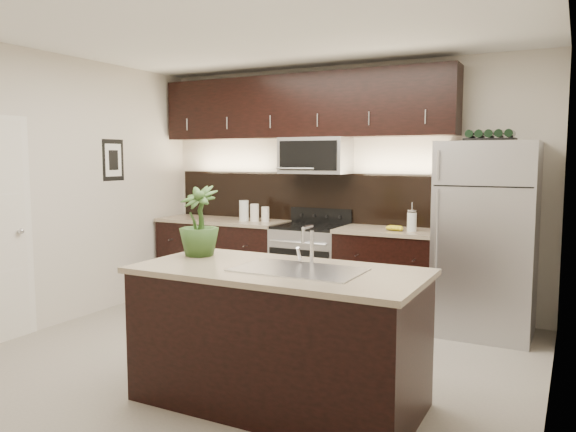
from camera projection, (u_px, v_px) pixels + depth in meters
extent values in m
plane|color=gray|center=(252.00, 358.00, 4.71)|extent=(4.50, 4.50, 0.00)
cube|color=beige|center=(343.00, 187.00, 6.34)|extent=(4.50, 0.02, 2.70)
cube|color=beige|center=(45.00, 224.00, 2.81)|extent=(4.50, 0.02, 2.70)
cube|color=beige|center=(58.00, 191.00, 5.60)|extent=(0.02, 4.00, 2.70)
cube|color=beige|center=(556.00, 210.00, 3.54)|extent=(0.02, 4.00, 2.70)
cube|color=white|center=(250.00, 28.00, 4.43)|extent=(4.50, 4.00, 0.02)
sphere|color=silver|center=(21.00, 231.00, 5.19)|extent=(0.06, 0.06, 0.06)
cube|color=black|center=(113.00, 160.00, 6.23)|extent=(0.01, 0.32, 0.46)
cube|color=white|center=(114.00, 160.00, 6.22)|extent=(0.00, 0.24, 0.36)
cube|color=black|center=(224.00, 259.00, 6.81)|extent=(1.57, 0.62, 0.90)
cube|color=black|center=(394.00, 276.00, 5.83)|extent=(1.16, 0.62, 0.90)
cube|color=#B2B2B7|center=(311.00, 268.00, 6.27)|extent=(0.76, 0.62, 0.90)
cube|color=black|center=(311.00, 227.00, 6.22)|extent=(0.76, 0.60, 0.03)
cube|color=beige|center=(223.00, 221.00, 6.76)|extent=(1.59, 0.65, 0.04)
cube|color=beige|center=(395.00, 231.00, 5.79)|extent=(1.18, 0.65, 0.04)
cube|color=black|center=(306.00, 197.00, 6.55)|extent=(3.49, 0.02, 0.56)
cube|color=#B2B2B7|center=(315.00, 156.00, 6.24)|extent=(0.76, 0.40, 0.40)
cube|color=black|center=(300.00, 107.00, 6.31)|extent=(3.49, 0.33, 0.70)
cube|color=black|center=(279.00, 339.00, 3.82)|extent=(1.90, 0.90, 0.90)
cube|color=beige|center=(278.00, 271.00, 3.77)|extent=(1.96, 0.96, 0.04)
cube|color=silver|center=(298.00, 269.00, 3.70)|extent=(0.84, 0.50, 0.01)
cylinder|color=silver|center=(312.00, 248.00, 3.87)|extent=(0.03, 0.03, 0.24)
cylinder|color=silver|center=(308.00, 227.00, 3.80)|extent=(0.02, 0.14, 0.02)
cylinder|color=silver|center=(303.00, 236.00, 3.74)|extent=(0.02, 0.02, 0.10)
cube|color=#B2B2B7|center=(486.00, 239.00, 5.32)|extent=(0.88, 0.80, 1.83)
cube|color=black|center=(490.00, 140.00, 5.22)|extent=(0.45, 0.28, 0.03)
cylinder|color=black|center=(471.00, 134.00, 5.29)|extent=(0.08, 0.26, 0.08)
cylinder|color=black|center=(481.00, 134.00, 5.25)|extent=(0.08, 0.26, 0.08)
cylinder|color=black|center=(490.00, 134.00, 5.22)|extent=(0.08, 0.26, 0.08)
cylinder|color=black|center=(500.00, 134.00, 5.18)|extent=(0.08, 0.26, 0.08)
cylinder|color=black|center=(510.00, 134.00, 5.14)|extent=(0.08, 0.26, 0.08)
imported|color=#2E4F1F|center=(199.00, 221.00, 4.22)|extent=(0.30, 0.30, 0.53)
cylinder|color=silver|center=(244.00, 211.00, 6.55)|extent=(0.11, 0.11, 0.24)
cylinder|color=silver|center=(255.00, 213.00, 6.52)|extent=(0.10, 0.10, 0.20)
cylinder|color=silver|center=(265.00, 214.00, 6.48)|extent=(0.09, 0.09, 0.17)
cylinder|color=silver|center=(412.00, 222.00, 5.64)|extent=(0.09, 0.09, 0.19)
cylinder|color=silver|center=(412.00, 212.00, 5.63)|extent=(0.10, 0.10, 0.02)
cylinder|color=silver|center=(412.00, 207.00, 5.63)|extent=(0.01, 0.01, 0.08)
ellipsoid|color=gold|center=(391.00, 227.00, 5.72)|extent=(0.21, 0.17, 0.06)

